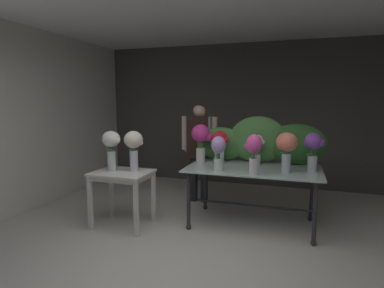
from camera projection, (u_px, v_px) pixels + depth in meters
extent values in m
plane|color=beige|center=(218.00, 215.00, 4.65)|extent=(8.64, 8.64, 0.00)
cube|color=#4C4742|center=(241.00, 115.00, 6.31)|extent=(5.76, 0.12, 2.79)
cube|color=silver|center=(53.00, 118.00, 5.35)|extent=(0.12, 4.05, 2.79)
cube|color=silver|center=(220.00, 14.00, 4.27)|extent=(5.88, 4.05, 0.12)
cube|color=#B2C6C4|center=(253.00, 168.00, 4.20)|extent=(1.74, 1.01, 0.02)
cylinder|color=#2D2D33|center=(189.00, 201.00, 4.11)|extent=(0.05, 0.05, 0.77)
sphere|color=#2D2D33|center=(189.00, 227.00, 4.15)|extent=(0.07, 0.07, 0.07)
cylinder|color=#2D2D33|center=(315.00, 214.00, 3.63)|extent=(0.05, 0.05, 0.77)
sphere|color=#2D2D33|center=(313.00, 243.00, 3.68)|extent=(0.07, 0.07, 0.07)
cylinder|color=#2D2D33|center=(205.00, 185.00, 4.87)|extent=(0.05, 0.05, 0.77)
sphere|color=#2D2D33|center=(205.00, 207.00, 4.92)|extent=(0.07, 0.07, 0.07)
cylinder|color=#2D2D33|center=(312.00, 194.00, 4.39)|extent=(0.05, 0.05, 0.77)
sphere|color=#2D2D33|center=(310.00, 218.00, 4.44)|extent=(0.07, 0.07, 0.07)
cylinder|color=#2D2D33|center=(252.00, 205.00, 4.27)|extent=(1.54, 0.03, 0.03)
cube|color=silver|center=(122.00, 173.00, 4.18)|extent=(0.75, 0.59, 0.03)
cube|color=silver|center=(122.00, 176.00, 4.18)|extent=(0.69, 0.53, 0.06)
cube|color=silver|center=(90.00, 203.00, 4.09)|extent=(0.05, 0.05, 0.72)
cube|color=silver|center=(136.00, 209.00, 3.89)|extent=(0.05, 0.05, 0.72)
cube|color=silver|center=(112.00, 192.00, 4.57)|extent=(0.05, 0.05, 0.72)
cube|color=silver|center=(154.00, 197.00, 4.36)|extent=(0.05, 0.05, 0.72)
cylinder|color=#232328|center=(194.00, 176.00, 5.28)|extent=(0.12, 0.12, 0.85)
cylinder|color=#232328|center=(204.00, 177.00, 5.22)|extent=(0.12, 0.12, 0.85)
cube|color=#999EA8|center=(199.00, 134.00, 5.15)|extent=(0.42, 0.22, 0.57)
cube|color=black|center=(197.00, 137.00, 5.05)|extent=(0.36, 0.02, 0.69)
cylinder|color=beige|center=(184.00, 133.00, 5.23)|extent=(0.09, 0.09, 0.55)
cylinder|color=beige|center=(214.00, 134.00, 5.07)|extent=(0.09, 0.09, 0.55)
sphere|color=beige|center=(199.00, 111.00, 5.10)|extent=(0.20, 0.20, 0.20)
ellipsoid|color=black|center=(200.00, 107.00, 5.11)|extent=(0.15, 0.15, 0.09)
ellipsoid|color=#477F3D|center=(221.00, 144.00, 4.68)|extent=(0.74, 0.20, 0.50)
ellipsoid|color=#477F3D|center=(258.00, 140.00, 4.51)|extent=(0.81, 0.22, 0.67)
ellipsoid|color=#2D6028|center=(296.00, 144.00, 4.35)|extent=(0.81, 0.26, 0.57)
cylinder|color=silver|center=(218.00, 165.00, 3.99)|extent=(0.11, 0.11, 0.16)
cylinder|color=#9EBCB2|center=(218.00, 168.00, 3.99)|extent=(0.10, 0.10, 0.07)
cylinder|color=#28562D|center=(219.00, 160.00, 3.98)|extent=(0.01, 0.01, 0.26)
cylinder|color=#28562D|center=(219.00, 160.00, 4.00)|extent=(0.01, 0.01, 0.26)
cylinder|color=#28562D|center=(216.00, 160.00, 3.99)|extent=(0.01, 0.01, 0.26)
cylinder|color=#28562D|center=(217.00, 160.00, 3.96)|extent=(0.01, 0.01, 0.26)
ellipsoid|color=#B28ED1|center=(218.00, 145.00, 3.95)|extent=(0.18, 0.18, 0.22)
sphere|color=#B28ED1|center=(213.00, 144.00, 3.99)|extent=(0.06, 0.06, 0.06)
cylinder|color=silver|center=(257.00, 160.00, 4.30)|extent=(0.09, 0.09, 0.16)
cylinder|color=#9EBCB2|center=(257.00, 163.00, 4.31)|extent=(0.08, 0.08, 0.07)
cylinder|color=#387033|center=(259.00, 155.00, 4.28)|extent=(0.01, 0.01, 0.28)
cylinder|color=#387033|center=(256.00, 155.00, 4.31)|extent=(0.01, 0.01, 0.28)
cylinder|color=#387033|center=(257.00, 155.00, 4.28)|extent=(0.01, 0.01, 0.28)
ellipsoid|color=white|center=(257.00, 141.00, 4.27)|extent=(0.16, 0.16, 0.17)
sphere|color=white|center=(253.00, 142.00, 4.31)|extent=(0.08, 0.08, 0.08)
sphere|color=white|center=(262.00, 142.00, 4.25)|extent=(0.07, 0.07, 0.07)
ellipsoid|color=#477F3D|center=(256.00, 153.00, 4.33)|extent=(0.11, 0.09, 0.03)
cylinder|color=silver|center=(312.00, 163.00, 3.97)|extent=(0.12, 0.12, 0.20)
cylinder|color=#9EBCB2|center=(312.00, 168.00, 3.98)|extent=(0.11, 0.11, 0.08)
cylinder|color=#477F3D|center=(315.00, 158.00, 3.96)|extent=(0.01, 0.01, 0.31)
cylinder|color=#477F3D|center=(312.00, 158.00, 3.99)|extent=(0.01, 0.01, 0.31)
cylinder|color=#477F3D|center=(311.00, 159.00, 3.94)|extent=(0.01, 0.01, 0.31)
ellipsoid|color=purple|center=(313.00, 141.00, 3.94)|extent=(0.21, 0.21, 0.21)
sphere|color=purple|center=(308.00, 143.00, 3.98)|extent=(0.10, 0.10, 0.10)
sphere|color=purple|center=(321.00, 143.00, 3.89)|extent=(0.10, 0.10, 0.10)
ellipsoid|color=#477F3D|center=(310.00, 154.00, 3.95)|extent=(0.11, 0.08, 0.03)
cylinder|color=silver|center=(254.00, 166.00, 3.79)|extent=(0.11, 0.11, 0.20)
cylinder|color=#9EBCB2|center=(253.00, 171.00, 3.80)|extent=(0.10, 0.10, 0.08)
cylinder|color=#477F3D|center=(256.00, 162.00, 3.77)|extent=(0.01, 0.01, 0.29)
cylinder|color=#477F3D|center=(254.00, 161.00, 3.81)|extent=(0.01, 0.01, 0.29)
cylinder|color=#477F3D|center=(253.00, 162.00, 3.79)|extent=(0.01, 0.01, 0.29)
cylinder|color=#477F3D|center=(254.00, 162.00, 3.77)|extent=(0.01, 0.01, 0.29)
ellipsoid|color=#E54C9E|center=(254.00, 144.00, 3.76)|extent=(0.19, 0.19, 0.24)
sphere|color=#E54C9E|center=(248.00, 146.00, 3.80)|extent=(0.08, 0.08, 0.08)
ellipsoid|color=#387033|center=(252.00, 157.00, 3.77)|extent=(0.09, 0.10, 0.03)
cylinder|color=silver|center=(219.00, 155.00, 4.48)|extent=(0.14, 0.14, 0.24)
cylinder|color=#9EBCB2|center=(219.00, 159.00, 4.49)|extent=(0.13, 0.13, 0.10)
cylinder|color=#387033|center=(221.00, 153.00, 4.46)|extent=(0.01, 0.01, 0.29)
cylinder|color=#387033|center=(218.00, 152.00, 4.51)|extent=(0.01, 0.01, 0.29)
cylinder|color=#387033|center=(218.00, 153.00, 4.45)|extent=(0.01, 0.01, 0.29)
ellipsoid|color=red|center=(220.00, 138.00, 4.45)|extent=(0.22, 0.22, 0.20)
sphere|color=red|center=(214.00, 139.00, 4.50)|extent=(0.09, 0.09, 0.09)
sphere|color=red|center=(226.00, 140.00, 4.40)|extent=(0.09, 0.09, 0.09)
ellipsoid|color=#477F3D|center=(221.00, 146.00, 4.42)|extent=(0.10, 0.04, 0.03)
cylinder|color=silver|center=(286.00, 163.00, 3.89)|extent=(0.11, 0.11, 0.24)
cylinder|color=#9EBCB2|center=(286.00, 168.00, 3.90)|extent=(0.10, 0.10, 0.10)
cylinder|color=#2D6028|center=(288.00, 160.00, 3.88)|extent=(0.01, 0.01, 0.30)
cylinder|color=#2D6028|center=(285.00, 160.00, 3.91)|extent=(0.01, 0.01, 0.30)
cylinder|color=#2D6028|center=(285.00, 160.00, 3.88)|extent=(0.01, 0.01, 0.30)
ellipsoid|color=#EF7A60|center=(287.00, 142.00, 3.86)|extent=(0.26, 0.26, 0.24)
sphere|color=#EF7A60|center=(280.00, 140.00, 3.86)|extent=(0.08, 0.08, 0.08)
sphere|color=#EF7A60|center=(294.00, 142.00, 3.84)|extent=(0.07, 0.07, 0.07)
ellipsoid|color=#387033|center=(283.00, 152.00, 3.85)|extent=(0.11, 0.08, 0.03)
cylinder|color=silver|center=(201.00, 155.00, 4.54)|extent=(0.13, 0.13, 0.21)
cylinder|color=#9EBCB2|center=(201.00, 159.00, 4.54)|extent=(0.12, 0.12, 0.09)
cylinder|color=#477F3D|center=(202.00, 150.00, 4.52)|extent=(0.01, 0.01, 0.34)
cylinder|color=#477F3D|center=(201.00, 150.00, 4.54)|extent=(0.01, 0.01, 0.34)
cylinder|color=#477F3D|center=(199.00, 150.00, 4.53)|extent=(0.01, 0.01, 0.34)
cylinder|color=#477F3D|center=(200.00, 150.00, 4.50)|extent=(0.01, 0.01, 0.34)
ellipsoid|color=#D1338E|center=(201.00, 133.00, 4.49)|extent=(0.27, 0.27, 0.25)
sphere|color=#D1338E|center=(209.00, 137.00, 4.47)|extent=(0.11, 0.11, 0.11)
cylinder|color=silver|center=(112.00, 161.00, 4.20)|extent=(0.11, 0.11, 0.27)
cylinder|color=#9EBCB2|center=(112.00, 166.00, 4.21)|extent=(0.10, 0.10, 0.11)
cylinder|color=#28562D|center=(113.00, 157.00, 4.19)|extent=(0.01, 0.01, 0.36)
cylinder|color=#28562D|center=(113.00, 157.00, 4.22)|extent=(0.01, 0.01, 0.36)
cylinder|color=#28562D|center=(110.00, 157.00, 4.21)|extent=(0.01, 0.01, 0.36)
cylinder|color=#28562D|center=(111.00, 157.00, 4.18)|extent=(0.01, 0.01, 0.36)
ellipsoid|color=white|center=(111.00, 139.00, 4.16)|extent=(0.24, 0.24, 0.21)
sphere|color=white|center=(117.00, 140.00, 4.12)|extent=(0.09, 0.09, 0.09)
ellipsoid|color=#387033|center=(109.00, 150.00, 4.15)|extent=(0.10, 0.05, 0.03)
cylinder|color=silver|center=(134.00, 161.00, 4.16)|extent=(0.11, 0.11, 0.28)
cylinder|color=#9EBCB2|center=(134.00, 167.00, 4.18)|extent=(0.10, 0.10, 0.12)
cylinder|color=#2D6028|center=(135.00, 158.00, 4.16)|extent=(0.01, 0.01, 0.35)
cylinder|color=#2D6028|center=(134.00, 157.00, 4.18)|extent=(0.01, 0.01, 0.35)
cylinder|color=#2D6028|center=(133.00, 158.00, 4.15)|extent=(0.01, 0.01, 0.35)
ellipsoid|color=silver|center=(133.00, 140.00, 4.13)|extent=(0.25, 0.25, 0.23)
sphere|color=silver|center=(127.00, 141.00, 4.14)|extent=(0.08, 0.08, 0.08)
sphere|color=silver|center=(141.00, 143.00, 4.11)|extent=(0.06, 0.06, 0.06)
ellipsoid|color=#387033|center=(132.00, 149.00, 4.11)|extent=(0.09, 0.11, 0.03)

